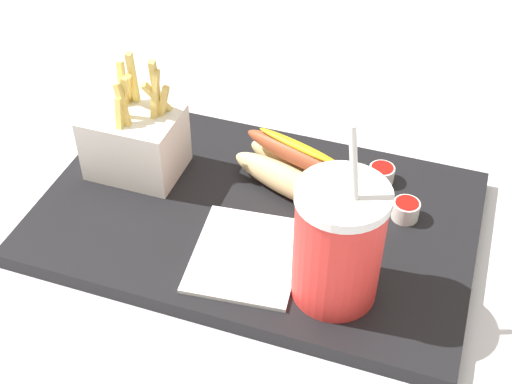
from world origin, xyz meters
TOP-DOWN VIEW (x-y plane):
  - ground_plane at (0.00, 0.00)m, footprint 2.40×2.40m
  - food_tray at (0.00, 0.00)m, footprint 0.50×0.32m
  - soda_cup at (0.11, -0.09)m, footprint 0.09×0.09m
  - fries_basket at (-0.16, 0.03)m, footprint 0.11×0.08m
  - hot_dog_1 at (0.03, 0.05)m, footprint 0.17×0.11m
  - ketchup_cup_1 at (0.16, 0.05)m, footprint 0.03×0.03m
  - ketchup_cup_2 at (-0.19, 0.10)m, footprint 0.04×0.04m
  - ketchup_cup_3 at (0.12, 0.10)m, footprint 0.03×0.03m
  - napkin_stack at (0.01, -0.07)m, footprint 0.13×0.14m

SIDE VIEW (x-z plane):
  - ground_plane at x=0.00m, z-range -0.02..0.00m
  - food_tray at x=0.00m, z-range 0.00..0.02m
  - napkin_stack at x=0.01m, z-range 0.02..0.02m
  - ketchup_cup_2 at x=-0.19m, z-range 0.02..0.04m
  - ketchup_cup_3 at x=0.12m, z-range 0.02..0.04m
  - ketchup_cup_1 at x=0.16m, z-range 0.02..0.04m
  - hot_dog_1 at x=0.03m, z-range 0.01..0.08m
  - fries_basket at x=-0.16m, z-range -0.01..0.14m
  - soda_cup at x=0.11m, z-range -0.01..0.19m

